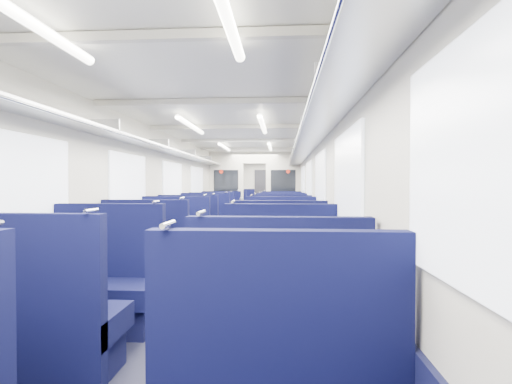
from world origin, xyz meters
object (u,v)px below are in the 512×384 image
seat_9 (281,266)px  seat_18 (220,221)px  seat_10 (174,248)px  seat_26 (241,209)px  seat_21 (282,215)px  seat_27 (282,209)px  end_door (263,192)px  seat_16 (213,225)px  seat_25 (282,210)px  seat_7 (280,291)px  seat_5 (279,343)px  seat_20 (230,215)px  seat_8 (150,262)px  bulkhead (255,188)px  seat_23 (282,213)px  seat_22 (235,212)px  seat_14 (204,230)px  seat_13 (281,239)px  seat_24 (238,210)px  seat_17 (281,226)px  seat_4 (38,327)px  seat_11 (281,250)px  seat_15 (281,232)px  seat_6 (103,289)px  seat_19 (282,221)px  seat_12 (190,238)px

seat_9 → seat_18: bearing=105.8°
seat_10 → seat_26: bearing=90.0°
seat_21 → seat_27: bearing=90.0°
end_door → seat_16: (-0.83, -8.01, -0.63)m
seat_25 → seat_9: bearing=-90.0°
seat_7 → seat_9: (0.00, 1.08, 0.00)m
seat_9 → seat_16: same height
seat_5 → seat_7: size_ratio=1.00×
seat_16 → seat_20: same height
seat_8 → bulkhead: bearing=83.4°
seat_23 → seat_22: bearing=178.0°
seat_14 → seat_7: bearing=-70.6°
seat_7 → seat_9: bearing=90.0°
seat_13 → seat_24: bearing=102.1°
seat_17 → seat_21: 3.26m
seat_20 → seat_21: bearing=1.9°
seat_4 → seat_18: bearing=90.0°
seat_11 → seat_17: bearing=90.0°
seat_21 → seat_18: bearing=-129.6°
end_door → seat_16: bearing=-95.9°
seat_4 → seat_15: bearing=73.5°
seat_6 → seat_5: bearing=-34.6°
seat_9 → seat_19: 5.79m
seat_26 → seat_10: bearing=-90.0°
seat_9 → seat_26: (-1.66, 11.24, 0.00)m
seat_19 → seat_12: bearing=-115.8°
bulkhead → seat_20: 1.30m
seat_21 → seat_27: 3.39m
seat_5 → seat_19: 8.08m
seat_10 → seat_12: (0.00, 1.10, 0.00)m
seat_25 → seat_26: size_ratio=1.00×
seat_7 → seat_22: size_ratio=1.00×
bulkhead → seat_4: 9.53m
seat_4 → seat_8: (0.00, 2.28, 0.00)m
seat_24 → seat_17: bearing=-73.2°
seat_18 → seat_24: 4.25m
seat_14 → seat_6: bearing=-90.0°
seat_8 → seat_15: 3.70m
seat_12 → seat_18: bearing=90.0°
seat_6 → seat_26: size_ratio=1.00×
seat_5 → seat_13: 4.68m
seat_18 → seat_6: bearing=-90.0°
seat_10 → seat_14: same height
bulkhead → seat_13: bearing=-80.4°
seat_6 → seat_21: (1.66, 9.03, 0.00)m
seat_4 → seat_25: bearing=82.3°
seat_23 → seat_24: 2.02m
seat_8 → seat_20: same height
seat_6 → seat_27: size_ratio=1.00×
seat_14 → seat_17: size_ratio=1.00×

